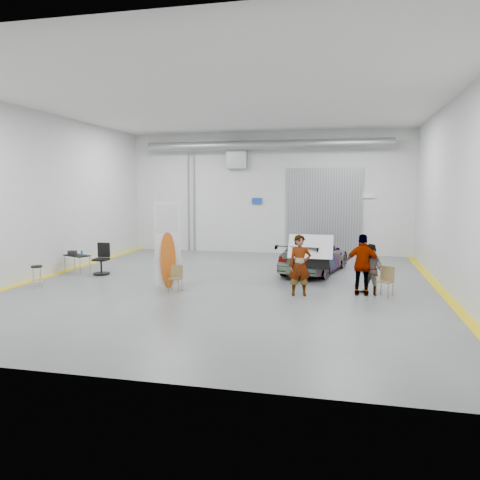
% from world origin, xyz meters
% --- Properties ---
extents(ground, '(16.00, 16.00, 0.00)m').
position_xyz_m(ground, '(0.00, 0.00, 0.00)').
color(ground, '#585B5F').
rests_on(ground, ground).
extents(room_shell, '(14.02, 16.18, 6.01)m').
position_xyz_m(room_shell, '(0.24, 2.22, 4.08)').
color(room_shell, silver).
rests_on(room_shell, ground).
extents(sedan_car, '(2.78, 4.79, 1.30)m').
position_xyz_m(sedan_car, '(2.67, 3.06, 0.65)').
color(sedan_car, silver).
rests_on(sedan_car, ground).
extents(person_a, '(0.75, 0.58, 1.86)m').
position_xyz_m(person_a, '(2.52, -1.06, 0.93)').
color(person_a, '#987953').
rests_on(person_a, ground).
extents(person_b, '(0.96, 0.91, 1.57)m').
position_xyz_m(person_b, '(4.62, -0.50, 0.78)').
color(person_b, '#436F7C').
rests_on(person_b, ground).
extents(person_c, '(1.12, 0.53, 1.88)m').
position_xyz_m(person_c, '(4.37, -0.60, 0.94)').
color(person_c, '#9A5333').
rests_on(person_c, ground).
extents(surfboard_display, '(0.78, 0.47, 2.98)m').
position_xyz_m(surfboard_display, '(-1.87, -0.95, 1.21)').
color(surfboard_display, white).
rests_on(surfboard_display, ground).
extents(folding_chair_near, '(0.40, 0.41, 0.82)m').
position_xyz_m(folding_chair_near, '(-1.36, -1.36, 0.25)').
color(folding_chair_near, brown).
rests_on(folding_chair_near, ground).
extents(folding_chair_far, '(0.57, 0.61, 0.90)m').
position_xyz_m(folding_chair_far, '(5.02, -0.62, 0.28)').
color(folding_chair_far, brown).
rests_on(folding_chair_far, ground).
extents(shop_stool, '(0.37, 0.37, 0.73)m').
position_xyz_m(shop_stool, '(-5.97, -1.85, 0.36)').
color(shop_stool, black).
rests_on(shop_stool, ground).
extents(work_table, '(1.19, 0.90, 0.87)m').
position_xyz_m(work_table, '(-6.33, 1.00, 0.67)').
color(work_table, gray).
rests_on(work_table, ground).
extents(office_chair, '(0.62, 0.62, 1.16)m').
position_xyz_m(office_chair, '(-5.11, 0.82, 0.51)').
color(office_chair, black).
rests_on(office_chair, ground).
extents(trunk_lid, '(1.52, 0.92, 0.04)m').
position_xyz_m(trunk_lid, '(2.67, 1.06, 1.32)').
color(trunk_lid, silver).
rests_on(trunk_lid, sedan_car).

